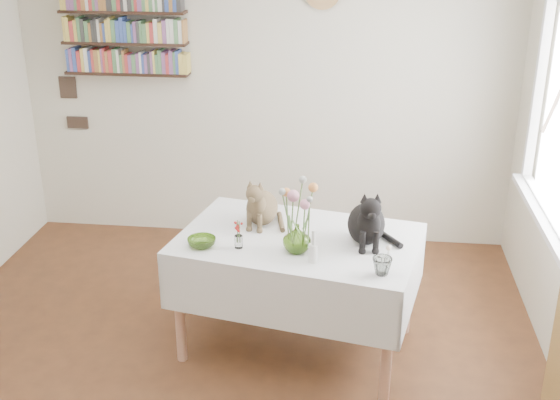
# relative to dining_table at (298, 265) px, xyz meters

# --- Properties ---
(room) EXTENTS (4.08, 4.58, 2.58)m
(room) POSITION_rel_dining_table_xyz_m (-0.44, -0.58, 0.67)
(room) COLOR brown
(room) RESTS_ON ground
(dining_table) EXTENTS (1.59, 1.19, 0.77)m
(dining_table) POSITION_rel_dining_table_xyz_m (0.00, 0.00, 0.00)
(dining_table) COLOR white
(dining_table) RESTS_ON room
(tabby_cat) EXTENTS (0.28, 0.32, 0.33)m
(tabby_cat) POSITION_rel_dining_table_xyz_m (-0.25, 0.19, 0.35)
(tabby_cat) COLOR brown
(tabby_cat) RESTS_ON dining_table
(black_cat) EXTENTS (0.29, 0.34, 0.37)m
(black_cat) POSITION_rel_dining_table_xyz_m (0.40, -0.01, 0.37)
(black_cat) COLOR black
(black_cat) RESTS_ON dining_table
(flower_vase) EXTENTS (0.18, 0.18, 0.17)m
(flower_vase) POSITION_rel_dining_table_xyz_m (0.01, -0.19, 0.27)
(flower_vase) COLOR #86B444
(flower_vase) RESTS_ON dining_table
(green_bowl) EXTENTS (0.21, 0.21, 0.05)m
(green_bowl) POSITION_rel_dining_table_xyz_m (-0.56, -0.19, 0.22)
(green_bowl) COLOR #86B444
(green_bowl) RESTS_ON dining_table
(drinking_glass) EXTENTS (0.12, 0.12, 0.10)m
(drinking_glass) POSITION_rel_dining_table_xyz_m (0.49, -0.41, 0.24)
(drinking_glass) COLOR white
(drinking_glass) RESTS_ON dining_table
(candlestick) EXTENTS (0.05, 0.05, 0.19)m
(candlestick) POSITION_rel_dining_table_xyz_m (0.11, -0.31, 0.25)
(candlestick) COLOR white
(candlestick) RESTS_ON dining_table
(berry_jar) EXTENTS (0.05, 0.05, 0.19)m
(berry_jar) POSITION_rel_dining_table_xyz_m (-0.34, -0.18, 0.27)
(berry_jar) COLOR white
(berry_jar) RESTS_ON dining_table
(porcelain_figurine) EXTENTS (0.05, 0.05, 0.10)m
(porcelain_figurine) POSITION_rel_dining_table_xyz_m (0.53, -0.25, 0.23)
(porcelain_figurine) COLOR white
(porcelain_figurine) RESTS_ON dining_table
(flower_bouquet) EXTENTS (0.17, 0.13, 0.39)m
(flower_bouquet) POSITION_rel_dining_table_xyz_m (0.01, -0.18, 0.53)
(flower_bouquet) COLOR #4C7233
(flower_bouquet) RESTS_ON flower_vase
(bookshelf_unit) EXTENTS (1.00, 0.16, 0.91)m
(bookshelf_unit) POSITION_rel_dining_table_xyz_m (-1.54, 1.58, 1.26)
(bookshelf_unit) COLOR black
(bookshelf_unit) RESTS_ON room
(wall_art_plaques) EXTENTS (0.21, 0.02, 0.44)m
(wall_art_plaques) POSITION_rel_dining_table_xyz_m (-2.06, 1.65, 0.55)
(wall_art_plaques) COLOR #38281E
(wall_art_plaques) RESTS_ON room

